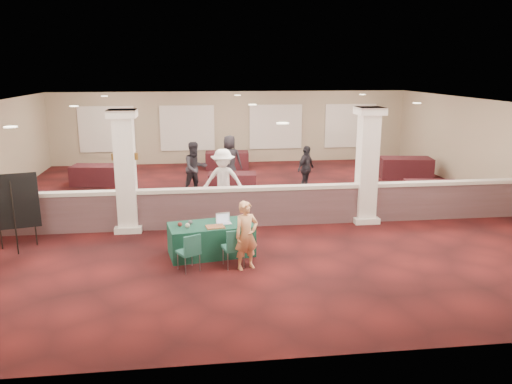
{
  "coord_description": "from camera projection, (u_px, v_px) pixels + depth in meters",
  "views": [
    {
      "loc": [
        -1.7,
        -14.51,
        4.23
      ],
      "look_at": [
        -0.15,
        -2.0,
        1.07
      ],
      "focal_mm": 35.0,
      "sensor_mm": 36.0,
      "label": 1
    }
  ],
  "objects": [
    {
      "name": "screen_glow",
      "position": [
        223.0,
        218.0,
        11.56
      ],
      "size": [
        0.3,
        0.06,
        0.19
      ],
      "primitive_type": "cube",
      "rotation": [
        0.0,
        0.0,
        0.17
      ],
      "color": "silver",
      "rests_on": "near_table"
    },
    {
      "name": "far_table_front_center",
      "position": [
        232.0,
        182.0,
        17.38
      ],
      "size": [
        1.73,
        1.01,
        0.67
      ],
      "primitive_type": "cube",
      "rotation": [
        0.0,
        0.0,
        -0.11
      ],
      "color": "black",
      "rests_on": "ground"
    },
    {
      "name": "wall_back",
      "position": [
        232.0,
        127.0,
        22.52
      ],
      "size": [
        16.0,
        0.04,
        3.2
      ],
      "primitive_type": "cube",
      "color": "gray",
      "rests_on": "ground"
    },
    {
      "name": "woman",
      "position": [
        246.0,
        235.0,
        10.64
      ],
      "size": [
        0.63,
        0.53,
        1.5
      ],
      "primitive_type": "imported",
      "rotation": [
        0.0,
        0.0,
        0.37
      ],
      "color": "#EBA266",
      "rests_on": "ground"
    },
    {
      "name": "far_table_front_left",
      "position": [
        32.0,
        204.0,
        14.63
      ],
      "size": [
        1.81,
        1.24,
        0.67
      ],
      "primitive_type": "cube",
      "rotation": [
        0.0,
        0.0,
        -0.28
      ],
      "color": "black",
      "rests_on": "ground"
    },
    {
      "name": "near_table",
      "position": [
        211.0,
        239.0,
        11.53
      ],
      "size": [
        2.04,
        1.26,
        0.73
      ],
      "primitive_type": "cube",
      "rotation": [
        0.0,
        0.0,
        0.17
      ],
      "color": "#103C2D",
      "rests_on": "ground"
    },
    {
      "name": "conf_chair_main",
      "position": [
        234.0,
        245.0,
        10.73
      ],
      "size": [
        0.53,
        0.53,
        0.88
      ],
      "rotation": [
        0.0,
        0.0,
        0.22
      ],
      "color": "#226356",
      "rests_on": "ground"
    },
    {
      "name": "laptop_screen",
      "position": [
        223.0,
        217.0,
        11.56
      ],
      "size": [
        0.33,
        0.07,
        0.22
      ],
      "primitive_type": "cube",
      "rotation": [
        0.0,
        0.0,
        0.17
      ],
      "color": "silver",
      "rests_on": "near_table"
    },
    {
      "name": "wall_front",
      "position": [
        318.0,
        257.0,
        7.11
      ],
      "size": [
        16.0,
        0.04,
        3.2
      ],
      "primitive_type": "cube",
      "color": "gray",
      "rests_on": "ground"
    },
    {
      "name": "ceiling",
      "position": [
        253.0,
        104.0,
        14.43
      ],
      "size": [
        16.0,
        16.0,
        0.02
      ],
      "primitive_type": "cube",
      "color": "white",
      "rests_on": "wall_back"
    },
    {
      "name": "far_table_back_left",
      "position": [
        97.0,
        175.0,
        18.44
      ],
      "size": [
        1.9,
        1.13,
        0.73
      ],
      "primitive_type": "cube",
      "rotation": [
        0.0,
        0.0,
        -0.14
      ],
      "color": "black",
      "rests_on": "ground"
    },
    {
      "name": "column_right",
      "position": [
        367.0,
        164.0,
        13.72
      ],
      "size": [
        0.72,
        0.72,
        3.2
      ],
      "color": "white",
      "rests_on": "ground"
    },
    {
      "name": "far_table_back_center",
      "position": [
        227.0,
        160.0,
        21.33
      ],
      "size": [
        1.87,
        1.02,
        0.74
      ],
      "primitive_type": "cube",
      "rotation": [
        0.0,
        0.0,
        -0.06
      ],
      "color": "black",
      "rests_on": "ground"
    },
    {
      "name": "yarn_cream",
      "position": [
        188.0,
        225.0,
        11.18
      ],
      "size": [
        0.11,
        0.11,
        0.11
      ],
      "primitive_type": "sphere",
      "color": "beige",
      "rests_on": "near_table"
    },
    {
      "name": "column_left",
      "position": [
        126.0,
        170.0,
        12.94
      ],
      "size": [
        0.72,
        0.72,
        3.2
      ],
      "color": "white",
      "rests_on": "ground"
    },
    {
      "name": "yarn_grey",
      "position": [
        190.0,
        222.0,
        11.42
      ],
      "size": [
        0.1,
        0.1,
        0.1
      ],
      "primitive_type": "sphere",
      "color": "#47464B",
      "rests_on": "near_table"
    },
    {
      "name": "far_table_back_right",
      "position": [
        405.0,
        168.0,
        19.58
      ],
      "size": [
        2.1,
        1.28,
        0.8
      ],
      "primitive_type": "cube",
      "rotation": [
        0.0,
        0.0,
        -0.15
      ],
      "color": "black",
      "rests_on": "ground"
    },
    {
      "name": "attendee_b",
      "position": [
        223.0,
        181.0,
        14.87
      ],
      "size": [
        1.29,
        0.74,
        1.9
      ],
      "primitive_type": "imported",
      "rotation": [
        0.0,
        0.0,
        -0.16
      ],
      "color": "white",
      "rests_on": "ground"
    },
    {
      "name": "knitting",
      "position": [
        215.0,
        227.0,
        11.22
      ],
      "size": [
        0.45,
        0.36,
        0.03
      ],
      "primitive_type": "cube",
      "rotation": [
        0.0,
        0.0,
        0.17
      ],
      "color": "orange",
      "rests_on": "near_table"
    },
    {
      "name": "sconce_right",
      "position": [
        136.0,
        156.0,
        12.89
      ],
      "size": [
        0.12,
        0.12,
        0.18
      ],
      "color": "brown",
      "rests_on": "column_left"
    },
    {
      "name": "yarn_red",
      "position": [
        180.0,
        224.0,
        11.28
      ],
      "size": [
        0.1,
        0.1,
        0.1
      ],
      "primitive_type": "sphere",
      "color": "maroon",
      "rests_on": "near_table"
    },
    {
      "name": "scissors",
      "position": [
        241.0,
        225.0,
        11.37
      ],
      "size": [
        0.12,
        0.05,
        0.01
      ],
      "primitive_type": "cube",
      "rotation": [
        0.0,
        0.0,
        0.17
      ],
      "color": "red",
      "rests_on": "near_table"
    },
    {
      "name": "laptop_base",
      "position": [
        224.0,
        223.0,
        11.48
      ],
      "size": [
        0.36,
        0.28,
        0.02
      ],
      "primitive_type": "cube",
      "rotation": [
        0.0,
        0.0,
        0.17
      ],
      "color": "silver",
      "rests_on": "near_table"
    },
    {
      "name": "ground",
      "position": [
        253.0,
        210.0,
        15.2
      ],
      "size": [
        16.0,
        16.0,
        0.0
      ],
      "primitive_type": "plane",
      "color": "#471111",
      "rests_on": "ground"
    },
    {
      "name": "partition_wall",
      "position": [
        259.0,
        205.0,
        13.62
      ],
      "size": [
        15.6,
        0.28,
        1.1
      ],
      "color": "#533839",
      "rests_on": "ground"
    },
    {
      "name": "wall_right",
      "position": [
        503.0,
        153.0,
        15.77
      ],
      "size": [
        0.04,
        16.0,
        3.2
      ],
      "primitive_type": "cube",
      "color": "gray",
      "rests_on": "ground"
    },
    {
      "name": "attendee_c",
      "position": [
        306.0,
        169.0,
        17.36
      ],
      "size": [
        0.98,
        0.99,
        1.61
      ],
      "primitive_type": "imported",
      "rotation": [
        0.0,
        0.0,
        0.81
      ],
      "color": "black",
      "rests_on": "ground"
    },
    {
      "name": "conf_chair_side",
      "position": [
        190.0,
        249.0,
        10.54
      ],
      "size": [
        0.57,
        0.57,
        0.83
      ],
      "rotation": [
        0.0,
        0.0,
        0.5
      ],
      "color": "#226356",
      "rests_on": "ground"
    },
    {
      "name": "attendee_d",
      "position": [
        230.0,
        160.0,
        18.3
      ],
      "size": [
        1.01,
        0.71,
        1.84
      ],
      "primitive_type": "imported",
      "rotation": [
        0.0,
        0.0,
        2.87
      ],
      "color": "black",
      "rests_on": "ground"
    },
    {
      "name": "attendee_a",
      "position": [
        195.0,
        168.0,
        16.92
      ],
      "size": [
        0.99,
        0.81,
        1.8
      ],
      "primitive_type": "imported",
      "rotation": [
        0.0,
        0.0,
        0.46
      ],
      "color": "black",
      "rests_on": "ground"
    },
    {
      "name": "sconce_left",
      "position": [
        114.0,
        157.0,
        12.82
      ],
      "size": [
        0.12,
        0.12,
        0.18
      ],
      "color": "brown",
      "rests_on": "column_left"
    },
    {
      "name": "far_table_front_right",
      "position": [
        431.0,
        191.0,
        16.11
      ],
      "size": [
        1.77,
        1.08,
        0.67
      ],
      "primitive_type": "cube",
      "rotation": [
        0.0,
        0.0,
        -0.16
      ],
      "color": "black",
      "rests_on": "ground"
    },
    {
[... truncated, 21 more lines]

